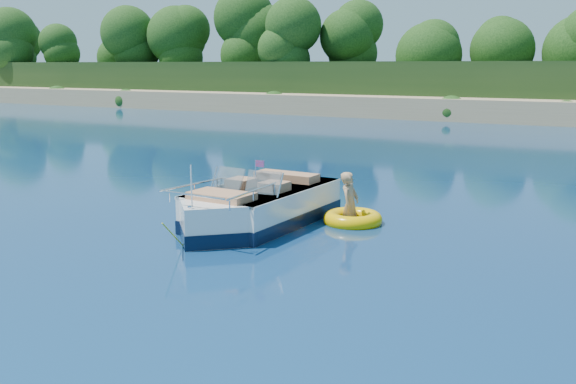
{
  "coord_description": "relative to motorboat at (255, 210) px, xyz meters",
  "views": [
    {
      "loc": [
        5.06,
        -8.67,
        3.75
      ],
      "look_at": [
        -1.96,
        4.13,
        0.85
      ],
      "focal_mm": 40.0,
      "sensor_mm": 36.0,
      "label": 1
    }
  ],
  "objects": [
    {
      "name": "motorboat",
      "position": [
        0.0,
        0.0,
        0.0
      ],
      "size": [
        2.3,
        6.0,
        1.99
      ],
      "rotation": [
        0.0,
        0.0,
        -0.04
      ],
      "color": "white",
      "rests_on": "ground"
    },
    {
      "name": "ground",
      "position": [
        2.73,
        -3.88,
        -0.39
      ],
      "size": [
        160.0,
        160.0,
        0.0
      ],
      "primitive_type": "plane",
      "color": "#0A1D48",
      "rests_on": "ground"
    },
    {
      "name": "treeline",
      "position": [
        2.77,
        37.13,
        5.16
      ],
      "size": [
        150.0,
        7.12,
        8.19
      ],
      "color": "black",
      "rests_on": "ground"
    },
    {
      "name": "boy",
      "position": [
        1.84,
        1.42,
        -0.39
      ],
      "size": [
        0.44,
        0.91,
        1.75
      ],
      "primitive_type": "imported",
      "rotation": [
        0.0,
        -0.17,
        1.62
      ],
      "color": "tan",
      "rests_on": "ground"
    },
    {
      "name": "tow_tube",
      "position": [
        1.93,
        1.37,
        -0.29
      ],
      "size": [
        1.79,
        1.79,
        0.38
      ],
      "rotation": [
        0.0,
        0.0,
        0.31
      ],
      "color": "#FFC001",
      "rests_on": "ground"
    }
  ]
}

